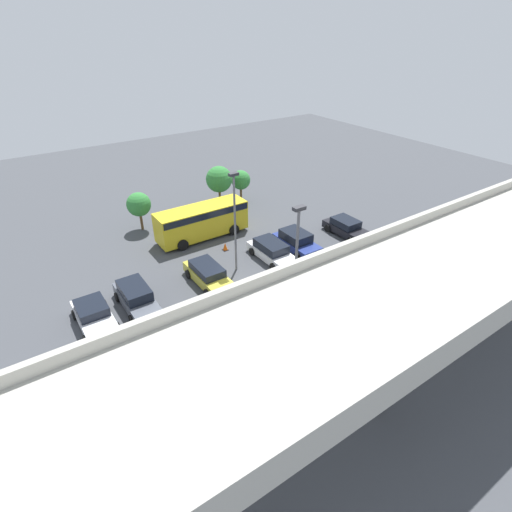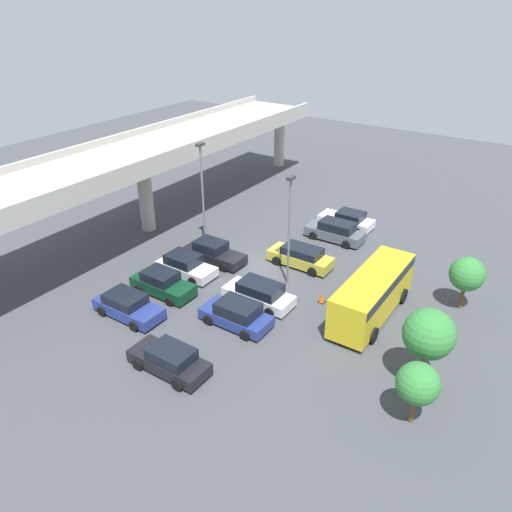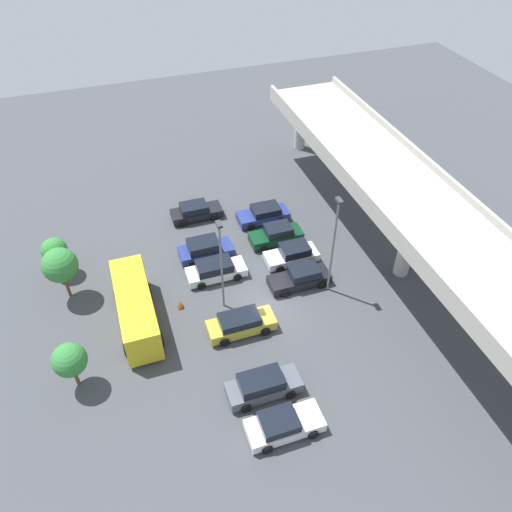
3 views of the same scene
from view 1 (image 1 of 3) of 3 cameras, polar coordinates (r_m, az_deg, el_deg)
The scene contains 19 objects.
ground_plane at distance 28.63m, azimuth -1.43°, elevation -5.29°, with size 91.01×91.01×0.00m, color #424449.
highway_overpass at distance 18.26m, azimuth 18.25°, elevation -6.44°, with size 43.65×7.06×7.52m.
parked_car_0 at distance 36.88m, azimuth 12.80°, elevation 3.96°, with size 2.10×4.58×1.48m.
parked_car_1 at distance 32.09m, azimuth 17.02°, elevation -0.94°, with size 2.18×4.61×1.48m.
parked_car_2 at distance 33.82m, azimuth 5.78°, elevation 2.15°, with size 2.21×4.42×1.58m.
parked_car_3 at distance 28.04m, azimuth 9.75°, elevation -4.86°, with size 2.15×4.37×1.53m.
parked_car_4 at distance 26.77m, azimuth 4.85°, elevation -6.40°, with size 2.06×4.83×1.57m.
parked_car_5 at distance 29.41m, azimuth -6.87°, elevation -2.68°, with size 2.06×4.82×1.53m.
parked_car_6 at distance 28.05m, azimuth -16.74°, elevation -5.68°, with size 2.06×4.74×1.65m.
parked_car_7 at distance 27.49m, azimuth -22.12°, elevation -7.94°, with size 2.19×4.61×1.45m.
parked_car_8 at distance 29.93m, azimuth 13.16°, elevation -2.72°, with size 2.09×4.51×1.60m.
parked_car_9 at distance 32.22m, azimuth 2.23°, elevation 0.72°, with size 2.12×4.69×1.53m.
shuttle_bus at distance 35.47m, azimuth -7.74°, elevation 5.20°, with size 8.15×2.68×2.87m.
lamp_post_near_aisle at distance 29.05m, azimuth -3.05°, elevation 5.76°, with size 0.70×0.35×7.81m.
lamp_post_mid_lot at distance 22.62m, azimuth 5.71°, elevation -1.19°, with size 0.70×0.35×8.47m.
tree_front_left at distance 42.55m, azimuth -2.20°, elevation 10.78°, with size 2.02×2.02×3.37m.
tree_front_centre at distance 40.53m, azimuth -5.31°, elevation 10.84°, with size 2.61×2.61×4.46m.
tree_front_right at distance 37.70m, azimuth -16.40°, elevation 7.07°, with size 2.18×2.18×3.59m.
traffic_cone at distance 33.75m, azimuth -4.43°, elevation 1.34°, with size 0.44×0.44×0.70m.
Camera 1 is at (12.44, 19.55, 16.82)m, focal length 28.00 mm.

